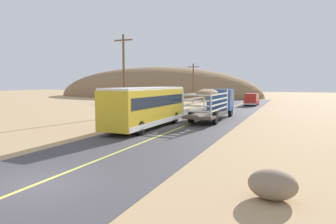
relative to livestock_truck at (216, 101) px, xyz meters
The scene contains 11 objects.
ground_plane 21.88m from the livestock_truck, 92.75° to the right, with size 240.00×240.00×0.00m, color tan.
road_surface 21.88m from the livestock_truck, 92.75° to the right, with size 8.00×120.00×0.02m, color #423F44.
road_centre_line 21.88m from the livestock_truck, 92.75° to the right, with size 0.16×117.60×0.00m, color #D8CC4C.
livestock_truck is the anchor object (origin of this frame).
bus 9.16m from the livestock_truck, 112.31° to the right, with size 2.54×10.00×3.21m.
car_far 19.40m from the livestock_truck, 86.64° to the left, with size 1.90×4.62×1.93m.
power_pole_mid 10.30m from the livestock_truck, behind, with size 2.20×0.24×8.75m.
power_pole_far 24.59m from the livestock_truck, 113.47° to the left, with size 2.20×0.24×7.12m.
boulder_near_shoulder 21.06m from the livestock_truck, 71.45° to the right, with size 1.48×1.15×0.93m, color #84705B.
boulder_far_horizon 25.03m from the livestock_truck, 153.79° to the left, with size 1.00×1.10×0.63m, color gray.
distant_hill 49.32m from the livestock_truck, 123.34° to the left, with size 56.98×23.54×15.63m, color olive.
Camera 1 is at (8.20, -7.48, 3.56)m, focal length 31.51 mm.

